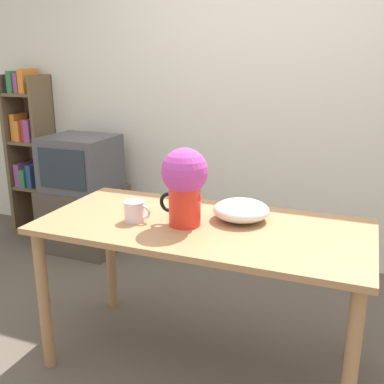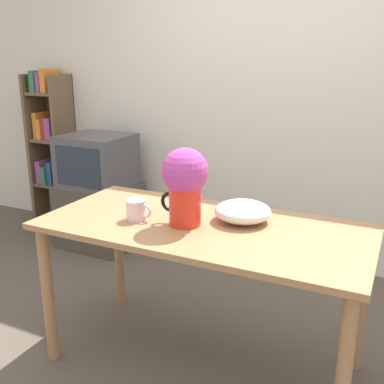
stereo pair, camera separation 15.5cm
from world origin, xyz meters
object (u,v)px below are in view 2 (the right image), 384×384
Objects in this scene: tv_set at (97,161)px; flower_vase at (185,181)px; coffee_mug at (137,210)px; white_bowl at (243,211)px.

flower_vase is at bearing -38.86° from tv_set.
flower_vase is 0.30m from coffee_mug.
flower_vase reaches higher than white_bowl.
flower_vase is 1.79m from tv_set.
tv_set is at bearing 134.47° from coffee_mug.
coffee_mug is at bearing -156.47° from white_bowl.
tv_set is (-1.62, 0.95, -0.09)m from white_bowl.
flower_vase is 0.33m from white_bowl.
white_bowl is 0.52× the size of tv_set.
coffee_mug is 1.62m from tv_set.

